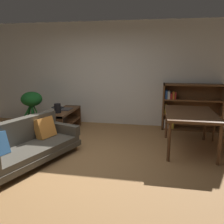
{
  "coord_description": "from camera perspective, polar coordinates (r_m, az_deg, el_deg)",
  "views": [
    {
      "loc": [
        1.32,
        -3.61,
        1.78
      ],
      "look_at": [
        0.55,
        0.46,
        0.83
      ],
      "focal_mm": 38.21,
      "sensor_mm": 36.0,
      "label": 1
    }
  ],
  "objects": [
    {
      "name": "potted_floor_plant",
      "position": [
        6.39,
        -18.65,
        2.24
      ],
      "size": [
        0.52,
        0.52,
        0.94
      ],
      "color": "#9E9389",
      "rests_on": "ground_plane"
    },
    {
      "name": "media_console",
      "position": [
        5.91,
        -11.28,
        -2.24
      ],
      "size": [
        0.41,
        1.29,
        0.54
      ],
      "color": "#56351E",
      "rests_on": "ground_plane"
    },
    {
      "name": "back_wall_panel",
      "position": [
        6.46,
        -1.13,
        9.05
      ],
      "size": [
        6.8,
        0.1,
        2.7
      ],
      "primitive_type": "cube",
      "color": "silver",
      "rests_on": "ground_plane"
    },
    {
      "name": "open_laptop",
      "position": [
        5.97,
        -11.57,
        0.82
      ],
      "size": [
        0.44,
        0.32,
        0.07
      ],
      "color": "#333338",
      "rests_on": "media_console"
    },
    {
      "name": "ground_plane",
      "position": [
        4.23,
        -8.72,
        -12.14
      ],
      "size": [
        8.16,
        8.16,
        0.0
      ],
      "primitive_type": "plane",
      "color": "#9E7042"
    },
    {
      "name": "fabric_couch",
      "position": [
        4.41,
        -19.99,
        -7.21
      ],
      "size": [
        1.36,
        2.02,
        0.73
      ],
      "color": "olive",
      "rests_on": "ground_plane"
    },
    {
      "name": "bookshelf",
      "position": [
        6.28,
        17.7,
        1.1
      ],
      "size": [
        1.43,
        0.35,
        1.15
      ],
      "color": "brown",
      "rests_on": "ground_plane"
    },
    {
      "name": "dining_table",
      "position": [
        4.83,
        18.23,
        -0.94
      ],
      "size": [
        0.92,
        1.38,
        0.75
      ],
      "color": "#56351E",
      "rests_on": "ground_plane"
    },
    {
      "name": "desk_speaker",
      "position": [
        5.6,
        -12.91,
        0.88
      ],
      "size": [
        0.15,
        0.15,
        0.21
      ],
      "color": "black",
      "rests_on": "media_console"
    }
  ]
}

